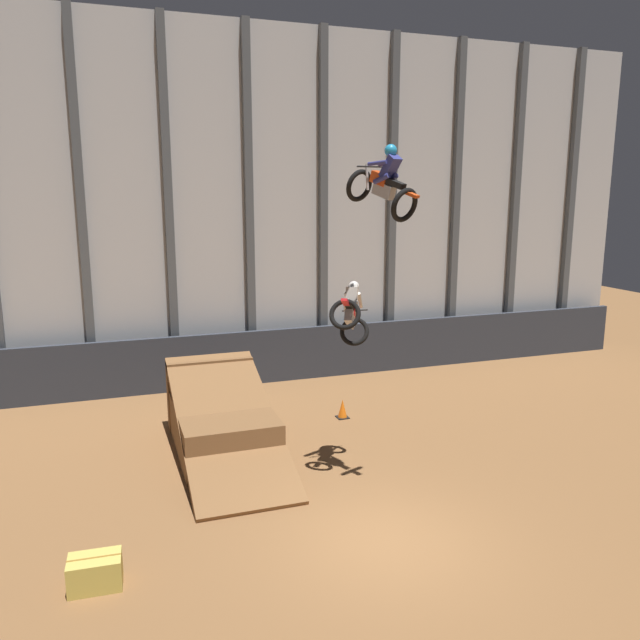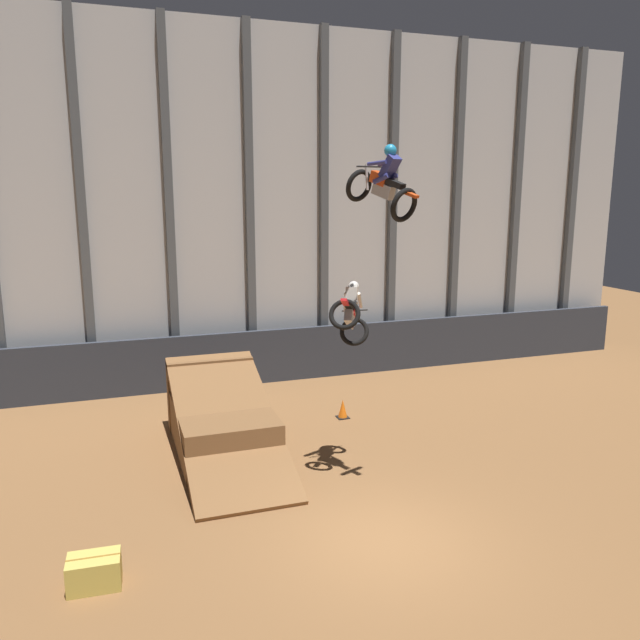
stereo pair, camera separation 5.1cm
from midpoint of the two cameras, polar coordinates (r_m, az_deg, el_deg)
ground_plane at (r=13.15m, az=6.09°, el=-19.54°), size 60.00×60.00×0.00m
arena_back_wall at (r=22.56m, az=-6.48°, el=10.14°), size 32.00×0.40×12.52m
lower_barrier at (r=22.62m, az=-5.79°, el=-3.40°), size 31.36×0.20×1.94m
dirt_ramp at (r=17.29m, az=-8.95°, el=-9.05°), size 2.48×5.86×2.21m
rider_bike_left_air at (r=14.80m, az=2.91°, el=0.56°), size 1.52×1.81×1.67m
rider_bike_right_air at (r=13.54m, az=5.95°, el=12.21°), size 1.29×1.88×1.64m
traffic_cone_near_ramp at (r=19.30m, az=2.17°, el=-8.14°), size 0.36×0.36×0.58m
hay_bale_trackside at (r=12.38m, az=-19.82°, el=-20.84°), size 0.93×0.65×0.57m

